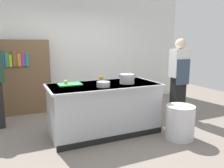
{
  "coord_description": "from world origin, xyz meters",
  "views": [
    {
      "loc": [
        -1.43,
        -3.56,
        1.61
      ],
      "look_at": [
        0.25,
        0.2,
        0.85
      ],
      "focal_mm": 35.04,
      "sensor_mm": 36.0,
      "label": 1
    }
  ],
  "objects": [
    {
      "name": "ground_plane",
      "position": [
        0.0,
        0.0,
        0.0
      ],
      "size": [
        10.0,
        10.0,
        0.0
      ],
      "primitive_type": "plane",
      "color": "slate"
    },
    {
      "name": "stock_pot",
      "position": [
        0.41,
        -0.11,
        0.98
      ],
      "size": [
        0.33,
        0.26,
        0.17
      ],
      "color": "#B7BABF",
      "rests_on": "counter_island"
    },
    {
      "name": "trash_bin",
      "position": [
        1.08,
        -0.79,
        0.29
      ],
      "size": [
        0.48,
        0.48,
        0.58
      ],
      "primitive_type": "cylinder",
      "color": "silver",
      "rests_on": "ground_plane"
    },
    {
      "name": "onion",
      "position": [
        -0.64,
        0.19,
        0.96
      ],
      "size": [
        0.07,
        0.07,
        0.07
      ],
      "primitive_type": "sphere",
      "color": "tan",
      "rests_on": "cutting_board"
    },
    {
      "name": "mixing_bowl",
      "position": [
        -0.1,
        -0.23,
        0.94
      ],
      "size": [
        0.22,
        0.22,
        0.09
      ],
      "primitive_type": "cylinder",
      "color": "#B7BABF",
      "rests_on": "counter_island"
    },
    {
      "name": "counter_island",
      "position": [
        0.0,
        -0.0,
        0.47
      ],
      "size": [
        1.98,
        0.98,
        0.9
      ],
      "color": "#B7BABF",
      "rests_on": "ground_plane"
    },
    {
      "name": "bookshelf",
      "position": [
        -1.23,
        1.8,
        0.85
      ],
      "size": [
        1.1,
        0.31,
        1.7
      ],
      "color": "brown",
      "rests_on": "ground_plane"
    },
    {
      "name": "person_chef",
      "position": [
        1.8,
        0.12,
        0.91
      ],
      "size": [
        0.38,
        0.25,
        1.72
      ],
      "rotation": [
        0.0,
        0.0,
        1.32
      ],
      "color": "black",
      "rests_on": "ground_plane"
    },
    {
      "name": "back_wall",
      "position": [
        0.0,
        2.1,
        1.5
      ],
      "size": [
        6.4,
        0.12,
        3.0
      ],
      "primitive_type": "cube",
      "color": "white",
      "rests_on": "ground_plane"
    },
    {
      "name": "juice_cup",
      "position": [
        0.06,
        0.28,
        0.95
      ],
      "size": [
        0.07,
        0.07,
        0.1
      ],
      "primitive_type": "cylinder",
      "color": "yellow",
      "rests_on": "counter_island"
    },
    {
      "name": "cutting_board",
      "position": [
        -0.57,
        0.18,
        0.91
      ],
      "size": [
        0.4,
        0.28,
        0.02
      ],
      "primitive_type": "cube",
      "color": "green",
      "rests_on": "counter_island"
    }
  ]
}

